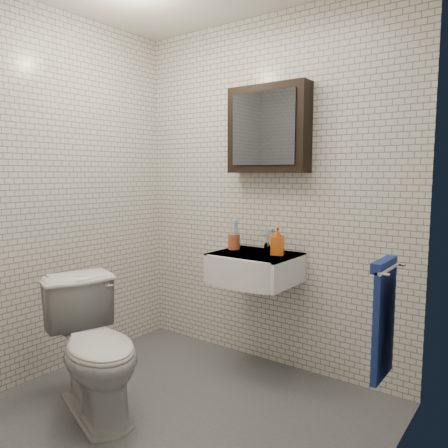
{
  "coord_description": "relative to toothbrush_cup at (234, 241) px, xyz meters",
  "views": [
    {
      "loc": [
        1.63,
        -1.73,
        1.39
      ],
      "look_at": [
        0.02,
        0.45,
        1.08
      ],
      "focal_mm": 35.0,
      "sensor_mm": 36.0,
      "label": 1
    }
  ],
  "objects": [
    {
      "name": "toilet",
      "position": [
        -0.24,
        -1.04,
        -0.52
      ],
      "size": [
        0.86,
        0.66,
        0.78
      ],
      "primitive_type": "imported",
      "rotation": [
        0.0,
        0.0,
        1.24
      ],
      "color": "silver",
      "rests_on": "ground"
    },
    {
      "name": "faucet",
      "position": [
        0.21,
        0.11,
        0.01
      ],
      "size": [
        0.06,
        0.2,
        0.15
      ],
      "color": "silver",
      "rests_on": "washbasin"
    },
    {
      "name": "towel_rail",
      "position": [
        1.21,
        -0.47,
        -0.19
      ],
      "size": [
        0.09,
        0.3,
        0.58
      ],
      "color": "silver",
      "rests_on": "room_shell"
    },
    {
      "name": "washbasin",
      "position": [
        0.21,
        -0.09,
        -0.15
      ],
      "size": [
        0.55,
        0.5,
        0.2
      ],
      "color": "white",
      "rests_on": "room_shell"
    },
    {
      "name": "mirror_cabinet",
      "position": [
        0.21,
        0.1,
        0.79
      ],
      "size": [
        0.6,
        0.15,
        0.6
      ],
      "color": "black",
      "rests_on": "room_shell"
    },
    {
      "name": "soap_bottle",
      "position": [
        0.36,
        -0.01,
        0.03
      ],
      "size": [
        0.11,
        0.11,
        0.19
      ],
      "primitive_type": "imported",
      "rotation": [
        0.0,
        0.0,
        0.39
      ],
      "color": "#EA5218",
      "rests_on": "washbasin"
    },
    {
      "name": "toothbrush_cup",
      "position": [
        0.0,
        0.0,
        0.0
      ],
      "size": [
        0.1,
        0.1,
        0.24
      ],
      "rotation": [
        0.0,
        0.0,
        -0.19
      ],
      "color": "#A84A2A",
      "rests_on": "washbasin"
    },
    {
      "name": "ground",
      "position": [
        0.16,
        -0.82,
        -0.91
      ],
      "size": [
        2.2,
        2.0,
        0.01
      ],
      "primitive_type": "cube",
      "color": "#4B4E53",
      "rests_on": "ground"
    },
    {
      "name": "room_shell",
      "position": [
        0.16,
        -0.82,
        0.56
      ],
      "size": [
        2.22,
        2.02,
        2.51
      ],
      "color": "silver",
      "rests_on": "ground"
    }
  ]
}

